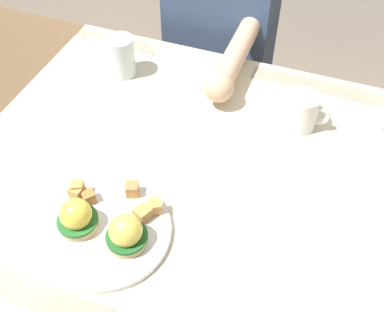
{
  "coord_description": "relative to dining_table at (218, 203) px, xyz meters",
  "views": [
    {
      "loc": [
        0.18,
        -0.67,
        1.56
      ],
      "look_at": [
        -0.07,
        0.0,
        0.78
      ],
      "focal_mm": 43.75,
      "sensor_mm": 36.0,
      "label": 1
    }
  ],
  "objects": [
    {
      "name": "coffee_mug",
      "position": [
        0.14,
        0.23,
        0.16
      ],
      "size": [
        0.11,
        0.08,
        0.09
      ],
      "color": "white",
      "rests_on": "dining_table"
    },
    {
      "name": "diner_person",
      "position": [
        -0.2,
        0.6,
        0.02
      ],
      "size": [
        0.34,
        0.54,
        1.14
      ],
      "color": "#33333D",
      "rests_on": "ground_plane"
    },
    {
      "name": "eggs_benedict_plate",
      "position": [
        -0.17,
        -0.23,
        0.13
      ],
      "size": [
        0.27,
        0.27,
        0.09
      ],
      "color": "white",
      "rests_on": "dining_table"
    },
    {
      "name": "dining_table",
      "position": [
        0.0,
        0.0,
        0.0
      ],
      "size": [
        1.2,
        0.9,
        0.74
      ],
      "color": "beige",
      "rests_on": "ground_plane"
    },
    {
      "name": "water_glass_near",
      "position": [
        -0.37,
        0.27,
        0.16
      ],
      "size": [
        0.08,
        0.08,
        0.11
      ],
      "color": "silver",
      "rests_on": "dining_table"
    }
  ]
}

